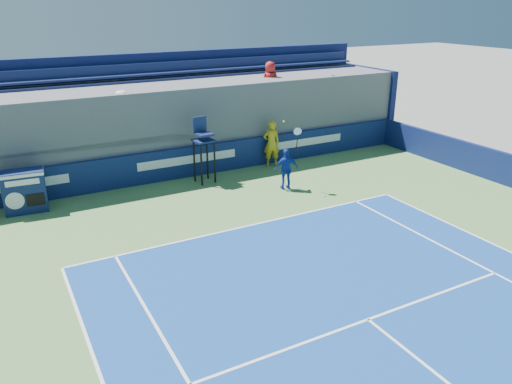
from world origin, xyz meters
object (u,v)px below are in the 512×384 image
match_clock (24,190)px  tennis_player (286,169)px  umpire_chair (203,143)px  ball_person (271,144)px

match_clock → tennis_player: bearing=-14.9°
match_clock → umpire_chair: umpire_chair is taller
umpire_chair → tennis_player: tennis_player is taller
umpire_chair → tennis_player: 3.24m
tennis_player → ball_person: bearing=71.2°
match_clock → tennis_player: tennis_player is taller
ball_person → umpire_chair: 3.29m
match_clock → tennis_player: size_ratio=0.54×
match_clock → umpire_chair: (6.23, -0.12, 0.79)m
ball_person → tennis_player: bearing=85.2°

